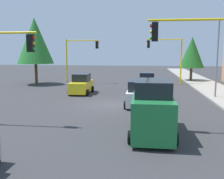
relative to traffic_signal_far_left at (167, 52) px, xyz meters
The scene contains 11 objects.
ground_plane 15.68m from the traffic_signal_far_left, 22.24° to the right, with size 120.00×120.00×0.00m, color #353538.
traffic_signal_far_left is the anchor object (origin of this frame).
traffic_signal_near_left 20.00m from the traffic_signal_far_left, ahead, with size 0.36×4.59×5.87m.
traffic_signal_far_right 11.44m from the traffic_signal_far_left, 90.00° to the right, with size 0.36×4.59×5.79m.
street_lamp_curbside 10.96m from the traffic_signal_far_left, 18.49° to the left, with size 2.15×0.28×7.00m.
tree_roadside_far 5.50m from the traffic_signal_far_left, 136.66° to the left, with size 3.44×3.44×6.26m.
tree_opposite_side 16.90m from the traffic_signal_far_left, 83.18° to the right, with size 4.60×4.60×8.43m.
delivery_van_green 21.29m from the traffic_signal_far_left, ahead, with size 4.80×2.22×2.77m.
car_white 14.87m from the traffic_signal_far_left, 12.91° to the right, with size 3.66×2.11×1.98m.
car_yellow 12.97m from the traffic_signal_far_left, 46.43° to the right, with size 3.92×1.99×1.98m.
car_blue 7.33m from the traffic_signal_far_left, 23.17° to the right, with size 3.61×2.00×1.98m.
Camera 1 is at (19.57, 2.85, 4.11)m, focal length 41.09 mm.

